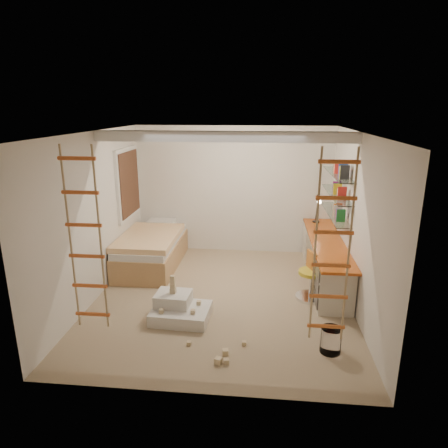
# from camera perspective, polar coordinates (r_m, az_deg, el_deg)

# --- Properties ---
(floor) EXTENTS (4.50, 4.50, 0.00)m
(floor) POSITION_cam_1_polar(r_m,az_deg,el_deg) (6.52, -0.27, -10.49)
(floor) COLOR #9E8765
(floor) RESTS_ON ground
(ceiling_beam) EXTENTS (4.00, 0.18, 0.16)m
(ceiling_beam) POSITION_cam_1_polar(r_m,az_deg,el_deg) (6.13, 0.00, 12.37)
(ceiling_beam) COLOR white
(ceiling_beam) RESTS_ON ceiling
(window_frame) EXTENTS (0.06, 1.15, 1.35)m
(window_frame) POSITION_cam_1_polar(r_m,az_deg,el_deg) (7.86, -13.60, 5.67)
(window_frame) COLOR white
(window_frame) RESTS_ON wall_left
(window_blind) EXTENTS (0.02, 1.00, 1.20)m
(window_blind) POSITION_cam_1_polar(r_m,az_deg,el_deg) (7.84, -13.33, 5.67)
(window_blind) COLOR #4C2D1E
(window_blind) RESTS_ON window_frame
(rope_ladder_left) EXTENTS (0.41, 0.04, 2.13)m
(rope_ladder_left) POSITION_cam_1_polar(r_m,az_deg,el_deg) (4.71, -19.20, -2.27)
(rope_ladder_left) COLOR #E55627
(rope_ladder_left) RESTS_ON ceiling
(rope_ladder_right) EXTENTS (0.41, 0.04, 2.13)m
(rope_ladder_right) POSITION_cam_1_polar(r_m,az_deg,el_deg) (4.35, 15.19, -3.47)
(rope_ladder_right) COLOR #D15823
(rope_ladder_right) RESTS_ON ceiling
(waste_bin) EXTENTS (0.26, 0.26, 0.33)m
(waste_bin) POSITION_cam_1_polar(r_m,az_deg,el_deg) (5.33, 15.01, -15.73)
(waste_bin) COLOR white
(waste_bin) RESTS_ON floor
(desk) EXTENTS (0.56, 2.80, 0.75)m
(desk) POSITION_cam_1_polar(r_m,az_deg,el_deg) (7.20, 14.23, -4.83)
(desk) COLOR #C35316
(desk) RESTS_ON floor
(shelves) EXTENTS (0.25, 1.80, 0.71)m
(shelves) POSITION_cam_1_polar(r_m,az_deg,el_deg) (7.18, 15.76, 4.12)
(shelves) COLOR white
(shelves) RESTS_ON wall_right
(bed) EXTENTS (1.02, 2.00, 0.69)m
(bed) POSITION_cam_1_polar(r_m,az_deg,el_deg) (7.77, -10.24, -3.58)
(bed) COLOR #AD7F51
(bed) RESTS_ON floor
(task_lamp) EXTENTS (0.14, 0.36, 0.57)m
(task_lamp) POSITION_cam_1_polar(r_m,az_deg,el_deg) (7.89, 13.31, 2.67)
(task_lamp) COLOR black
(task_lamp) RESTS_ON desk
(swivel_chair) EXTENTS (0.58, 0.58, 0.77)m
(swivel_chair) POSITION_cam_1_polar(r_m,az_deg,el_deg) (6.53, 12.28, -8.08)
(swivel_chair) COLOR gold
(swivel_chair) RESTS_ON floor
(play_platform) EXTENTS (0.85, 0.68, 0.36)m
(play_platform) POSITION_cam_1_polar(r_m,az_deg,el_deg) (5.93, -6.46, -12.01)
(play_platform) COLOR silver
(play_platform) RESTS_ON floor
(toy_blocks) EXTENTS (1.24, 1.17, 0.63)m
(toy_blocks) POSITION_cam_1_polar(r_m,az_deg,el_deg) (5.51, -4.06, -13.32)
(toy_blocks) COLOR #CCB284
(toy_blocks) RESTS_ON floor
(books) EXTENTS (0.14, 0.64, 0.92)m
(books) POSITION_cam_1_polar(r_m,az_deg,el_deg) (7.15, 15.85, 5.33)
(books) COLOR #1E722D
(books) RESTS_ON shelves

